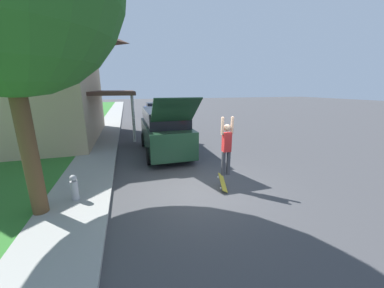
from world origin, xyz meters
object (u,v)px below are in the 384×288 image
(car_down_street, at_px, (153,109))
(skateboarder, at_px, (227,146))
(suv_parked, at_px, (164,130))
(fire_hydrant, at_px, (74,188))
(skateboard, at_px, (223,183))

(car_down_street, xyz_separation_m, skateboarder, (-0.19, -20.82, 0.73))
(suv_parked, bearing_deg, fire_hydrant, -128.34)
(skateboarder, xyz_separation_m, skateboard, (-0.09, -0.00, -1.22))
(skateboarder, bearing_deg, skateboard, -177.77)
(skateboarder, relative_size, fire_hydrant, 2.51)
(skateboarder, xyz_separation_m, fire_hydrant, (-4.45, 0.39, -0.97))
(skateboard, relative_size, fire_hydrant, 1.01)
(car_down_street, xyz_separation_m, skateboard, (-0.28, -20.83, -0.49))
(car_down_street, height_order, skateboard, car_down_street)
(car_down_street, bearing_deg, skateboarder, -90.52)
(car_down_street, relative_size, skateboard, 5.49)
(skateboarder, bearing_deg, suv_parked, 104.63)
(suv_parked, height_order, car_down_street, suv_parked)
(fire_hydrant, bearing_deg, skateboarder, -5.06)
(suv_parked, distance_m, skateboard, 4.76)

